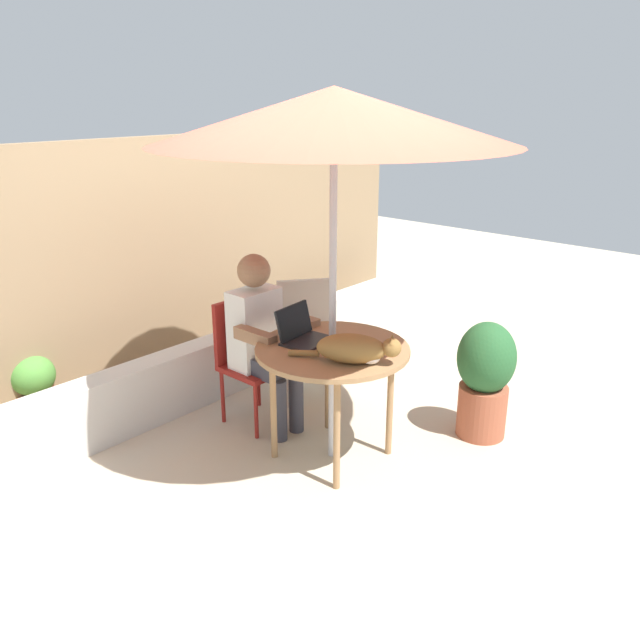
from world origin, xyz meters
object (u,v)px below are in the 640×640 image
chair_empty (306,330)px  laptop (301,331)px  person_seated (262,334)px  potted_plant_by_chair (34,387)px  patio_table (332,358)px  potted_plant_near_fence (485,376)px  cat (356,349)px  chair_occupied (247,351)px  patio_umbrella (334,116)px

chair_empty → laptop: (-0.63, -0.55, 0.30)m
person_seated → chair_empty: bearing=14.3°
person_seated → potted_plant_by_chair: 1.67m
patio_table → potted_plant_by_chair: patio_table is taller
laptop → potted_plant_near_fence: size_ratio=0.40×
patio_table → chair_empty: size_ratio=1.08×
potted_plant_near_fence → potted_plant_by_chair: (-1.90, 2.44, -0.17)m
chair_empty → cat: cat is taller
chair_occupied → chair_empty: (0.59, -0.01, 0.00)m
chair_occupied → potted_plant_by_chair: bearing=133.1°
chair_occupied → person_seated: size_ratio=0.72×
patio_umbrella → potted_plant_near_fence: size_ratio=2.78×
laptop → potted_plant_near_fence: (0.92, -0.80, -0.38)m
cat → patio_umbrella: bearing=70.0°
chair_occupied → laptop: laptop is taller
patio_table → chair_occupied: size_ratio=1.08×
chair_empty → patio_umbrella: bearing=-127.4°
chair_empty → potted_plant_by_chair: (-1.61, 1.10, -0.25)m
patio_table → potted_plant_near_fence: bearing=-33.4°
patio_table → patio_umbrella: bearing=0.0°
person_seated → cat: size_ratio=2.06×
patio_table → laptop: bearing=102.5°
patio_umbrella → laptop: size_ratio=6.90×
patio_table → potted_plant_by_chair: bearing=118.8°
chair_occupied → patio_umbrella: bearing=-90.0°
chair_empty → laptop: laptop is taller
cat → potted_plant_near_fence: 1.10m
person_seated → laptop: size_ratio=3.74×
person_seated → patio_table: bearing=-90.0°
patio_table → cat: (-0.09, -0.25, 0.15)m
patio_umbrella → chair_empty: size_ratio=2.56×
laptop → chair_occupied: bearing=85.0°
patio_umbrella → potted_plant_by_chair: patio_umbrella is taller
laptop → cat: bearing=-95.3°
laptop → patio_umbrella: bearing=-77.5°
chair_occupied → potted_plant_by_chair: 1.52m
laptop → potted_plant_by_chair: bearing=120.6°
potted_plant_near_fence → potted_plant_by_chair: potted_plant_near_fence is taller
patio_umbrella → potted_plant_by_chair: bearing=118.8°
patio_umbrella → laptop: patio_umbrella is taller
patio_table → potted_plant_near_fence: 1.08m
patio_table → person_seated: (0.00, 0.62, 0.00)m
cat → potted_plant_by_chair: bearing=113.8°
potted_plant_near_fence → potted_plant_by_chair: bearing=127.9°
patio_umbrella → potted_plant_by_chair: (-1.02, 1.87, -1.82)m
patio_table → cat: 0.31m
laptop → cat: (-0.04, -0.47, 0.02)m
patio_umbrella → potted_plant_by_chair: 2.80m
chair_empty → potted_plant_by_chair: chair_empty is taller
chair_empty → laptop: 0.89m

